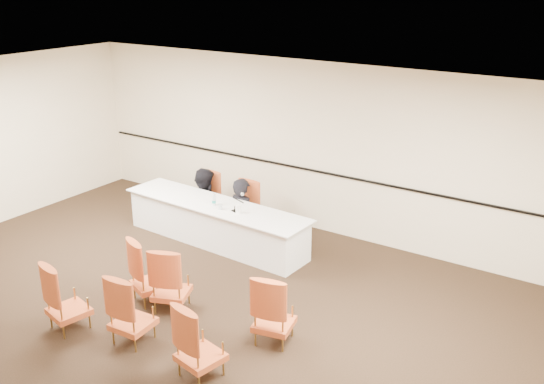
{
  "coord_description": "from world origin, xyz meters",
  "views": [
    {
      "loc": [
        4.94,
        -4.85,
        4.4
      ],
      "look_at": [
        -0.01,
        2.6,
        1.12
      ],
      "focal_mm": 40.0,
      "sensor_mm": 36.0,
      "label": 1
    }
  ],
  "objects_px": {
    "aud_chair_front_left": "(150,270)",
    "panel_table": "(216,223)",
    "microphone": "(235,203)",
    "aud_chair_front_mid": "(171,278)",
    "panelist_second": "(205,210)",
    "aud_chair_back_left": "(67,296)",
    "panelist_main": "(243,222)",
    "aud_chair_back_right": "(200,340)",
    "drinking_glass": "(220,207)",
    "aud_chair_front_right": "(274,308)",
    "water_bottle": "(214,199)",
    "panelist_second_chair": "(204,198)",
    "coffee_cup": "(238,209)",
    "aud_chair_back_mid": "(132,308)",
    "panelist_main_chair": "(242,209)"
  },
  "relations": [
    {
      "from": "aud_chair_front_right",
      "to": "water_bottle",
      "type": "bearing_deg",
      "value": 129.78
    },
    {
      "from": "aud_chair_front_left",
      "to": "aud_chair_front_right",
      "type": "xyz_separation_m",
      "value": [
        2.0,
        0.12,
        0.0
      ]
    },
    {
      "from": "panelist_main",
      "to": "aud_chair_front_right",
      "type": "bearing_deg",
      "value": 144.71
    },
    {
      "from": "panelist_main_chair",
      "to": "aud_chair_front_right",
      "type": "height_order",
      "value": "same"
    },
    {
      "from": "panelist_second",
      "to": "aud_chair_back_left",
      "type": "xyz_separation_m",
      "value": [
        0.8,
        -3.71,
        0.23
      ]
    },
    {
      "from": "water_bottle",
      "to": "drinking_glass",
      "type": "xyz_separation_m",
      "value": [
        0.21,
        -0.09,
        -0.06
      ]
    },
    {
      "from": "panelist_main_chair",
      "to": "microphone",
      "type": "bearing_deg",
      "value": -61.04
    },
    {
      "from": "panelist_main",
      "to": "aud_chair_back_right",
      "type": "xyz_separation_m",
      "value": [
        1.97,
        -3.49,
        0.24
      ]
    },
    {
      "from": "aud_chair_front_right",
      "to": "drinking_glass",
      "type": "bearing_deg",
      "value": 128.7
    },
    {
      "from": "panel_table",
      "to": "panelist_second_chair",
      "type": "height_order",
      "value": "panelist_second_chair"
    },
    {
      "from": "drinking_glass",
      "to": "aud_chair_front_left",
      "type": "relative_size",
      "value": 0.11
    },
    {
      "from": "panelist_second_chair",
      "to": "microphone",
      "type": "height_order",
      "value": "microphone"
    },
    {
      "from": "panelist_main_chair",
      "to": "coffee_cup",
      "type": "bearing_deg",
      "value": -55.8
    },
    {
      "from": "aud_chair_back_mid",
      "to": "panelist_main",
      "type": "bearing_deg",
      "value": 99.23
    },
    {
      "from": "panelist_second_chair",
      "to": "water_bottle",
      "type": "height_order",
      "value": "panelist_second_chair"
    },
    {
      "from": "aud_chair_back_left",
      "to": "aud_chair_back_right",
      "type": "distance_m",
      "value": 2.07
    },
    {
      "from": "panelist_second",
      "to": "aud_chair_front_mid",
      "type": "bearing_deg",
      "value": 126.59
    },
    {
      "from": "drinking_glass",
      "to": "coffee_cup",
      "type": "relative_size",
      "value": 0.7
    },
    {
      "from": "aud_chair_back_mid",
      "to": "drinking_glass",
      "type": "bearing_deg",
      "value": 101.31
    },
    {
      "from": "coffee_cup",
      "to": "aud_chair_back_left",
      "type": "relative_size",
      "value": 0.15
    },
    {
      "from": "microphone",
      "to": "water_bottle",
      "type": "distance_m",
      "value": 0.47
    },
    {
      "from": "microphone",
      "to": "aud_chair_front_left",
      "type": "height_order",
      "value": "microphone"
    },
    {
      "from": "drinking_glass",
      "to": "panelist_second",
      "type": "bearing_deg",
      "value": 142.88
    },
    {
      "from": "microphone",
      "to": "aud_chair_front_mid",
      "type": "xyz_separation_m",
      "value": [
        0.38,
        -1.96,
        -0.38
      ]
    },
    {
      "from": "drinking_glass",
      "to": "aud_chair_front_left",
      "type": "bearing_deg",
      "value": -83.2
    },
    {
      "from": "microphone",
      "to": "water_bottle",
      "type": "height_order",
      "value": "microphone"
    },
    {
      "from": "aud_chair_front_left",
      "to": "panel_table",
      "type": "bearing_deg",
      "value": 124.47
    },
    {
      "from": "panelist_second_chair",
      "to": "microphone",
      "type": "xyz_separation_m",
      "value": [
        1.2,
        -0.66,
        0.38
      ]
    },
    {
      "from": "aud_chair_back_right",
      "to": "microphone",
      "type": "bearing_deg",
      "value": 131.18
    },
    {
      "from": "aud_chair_front_left",
      "to": "aud_chair_front_right",
      "type": "height_order",
      "value": "same"
    },
    {
      "from": "panelist_main",
      "to": "water_bottle",
      "type": "height_order",
      "value": "panelist_main"
    },
    {
      "from": "panelist_second",
      "to": "aud_chair_back_right",
      "type": "xyz_separation_m",
      "value": [
        2.86,
        -3.53,
        0.23
      ]
    },
    {
      "from": "panelist_main_chair",
      "to": "aud_chair_front_mid",
      "type": "xyz_separation_m",
      "value": [
        0.69,
        -2.58,
        0.0
      ]
    },
    {
      "from": "microphone",
      "to": "aud_chair_back_right",
      "type": "height_order",
      "value": "microphone"
    },
    {
      "from": "panelist_main",
      "to": "aud_chair_front_left",
      "type": "height_order",
      "value": "panelist_main"
    },
    {
      "from": "panelist_second",
      "to": "coffee_cup",
      "type": "height_order",
      "value": "panelist_second"
    },
    {
      "from": "panelist_second",
      "to": "aud_chair_front_right",
      "type": "height_order",
      "value": "panelist_second"
    },
    {
      "from": "panel_table",
      "to": "coffee_cup",
      "type": "bearing_deg",
      "value": -8.55
    },
    {
      "from": "coffee_cup",
      "to": "aud_chair_back_left",
      "type": "xyz_separation_m",
      "value": [
        -0.49,
        -3.03,
        -0.3
      ]
    },
    {
      "from": "panelist_second",
      "to": "aud_chair_front_left",
      "type": "distance_m",
      "value": 2.87
    },
    {
      "from": "water_bottle",
      "to": "panelist_main",
      "type": "bearing_deg",
      "value": 74.98
    },
    {
      "from": "aud_chair_back_mid",
      "to": "aud_chair_back_right",
      "type": "height_order",
      "value": "same"
    },
    {
      "from": "panelist_second_chair",
      "to": "panelist_main",
      "type": "bearing_deg",
      "value": -0.0
    },
    {
      "from": "panelist_main",
      "to": "microphone",
      "type": "xyz_separation_m",
      "value": [
        0.31,
        -0.62,
        0.62
      ]
    },
    {
      "from": "aud_chair_back_right",
      "to": "aud_chair_front_left",
      "type": "bearing_deg",
      "value": 162.42
    },
    {
      "from": "drinking_glass",
      "to": "aud_chair_back_mid",
      "type": "height_order",
      "value": "aud_chair_back_mid"
    },
    {
      "from": "water_bottle",
      "to": "drinking_glass",
      "type": "distance_m",
      "value": 0.24
    },
    {
      "from": "panelist_second_chair",
      "to": "coffee_cup",
      "type": "height_order",
      "value": "panelist_second_chair"
    },
    {
      "from": "panel_table",
      "to": "panelist_main_chair",
      "type": "bearing_deg",
      "value": 74.15
    },
    {
      "from": "coffee_cup",
      "to": "aud_chair_back_left",
      "type": "height_order",
      "value": "aud_chair_back_left"
    }
  ]
}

